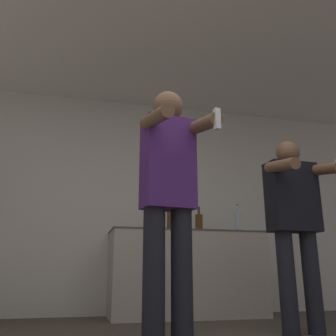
{
  "coord_description": "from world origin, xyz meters",
  "views": [
    {
      "loc": [
        -0.78,
        -1.52,
        0.44
      ],
      "look_at": [
        -0.19,
        0.93,
        1.16
      ],
      "focal_mm": 40.0,
      "sensor_mm": 36.0,
      "label": 1
    }
  ],
  "objects_px": {
    "person_woman_foreground": "(169,192)",
    "person_man_side": "(295,216)",
    "bottle_brown_liquor": "(238,222)",
    "bottle_clear_vodka": "(199,222)",
    "bottle_short_whiskey": "(170,218)"
  },
  "relations": [
    {
      "from": "bottle_clear_vodka",
      "to": "bottle_short_whiskey",
      "type": "bearing_deg",
      "value": -180.0
    },
    {
      "from": "bottle_short_whiskey",
      "to": "person_woman_foreground",
      "type": "bearing_deg",
      "value": -104.25
    },
    {
      "from": "person_man_side",
      "to": "bottle_brown_liquor",
      "type": "bearing_deg",
      "value": 86.56
    },
    {
      "from": "person_woman_foreground",
      "to": "person_man_side",
      "type": "bearing_deg",
      "value": 13.86
    },
    {
      "from": "bottle_brown_liquor",
      "to": "person_woman_foreground",
      "type": "xyz_separation_m",
      "value": [
        -1.2,
        -1.56,
        -0.04
      ]
    },
    {
      "from": "bottle_brown_liquor",
      "to": "bottle_clear_vodka",
      "type": "bearing_deg",
      "value": 180.0
    },
    {
      "from": "bottle_clear_vodka",
      "to": "bottle_brown_liquor",
      "type": "bearing_deg",
      "value": -0.0
    },
    {
      "from": "bottle_clear_vodka",
      "to": "person_woman_foreground",
      "type": "distance_m",
      "value": 1.72
    },
    {
      "from": "person_woman_foreground",
      "to": "person_man_side",
      "type": "height_order",
      "value": "person_woman_foreground"
    },
    {
      "from": "bottle_short_whiskey",
      "to": "bottle_clear_vodka",
      "type": "height_order",
      "value": "bottle_short_whiskey"
    },
    {
      "from": "bottle_short_whiskey",
      "to": "bottle_brown_liquor",
      "type": "distance_m",
      "value": 0.8
    },
    {
      "from": "bottle_brown_liquor",
      "to": "person_man_side",
      "type": "xyz_separation_m",
      "value": [
        -0.08,
        -1.28,
        -0.12
      ]
    },
    {
      "from": "person_woman_foreground",
      "to": "person_man_side",
      "type": "relative_size",
      "value": 1.12
    },
    {
      "from": "bottle_short_whiskey",
      "to": "person_woman_foreground",
      "type": "distance_m",
      "value": 1.61
    },
    {
      "from": "bottle_short_whiskey",
      "to": "person_man_side",
      "type": "height_order",
      "value": "person_man_side"
    }
  ]
}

